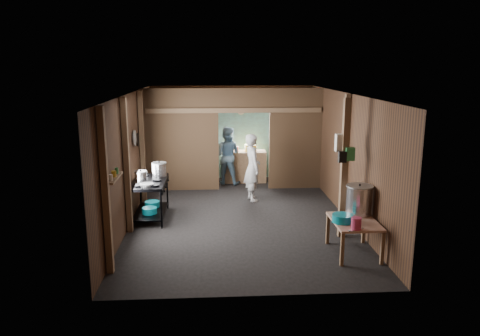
{
  "coord_description": "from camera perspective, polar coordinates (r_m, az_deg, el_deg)",
  "views": [
    {
      "loc": [
        -0.57,
        -9.38,
        3.2
      ],
      "look_at": [
        0.0,
        -0.2,
        1.1
      ],
      "focal_mm": 34.42,
      "sensor_mm": 36.0,
      "label": 1
    }
  ],
  "objects": [
    {
      "name": "bag_black",
      "position": [
        8.5,
        12.57,
        1.36
      ],
      "size": [
        0.14,
        0.1,
        0.2
      ],
      "primitive_type": "cube",
      "color": "black",
      "rests_on": "post_free"
    },
    {
      "name": "partition_header",
      "position": [
        11.65,
        0.51,
        8.42
      ],
      "size": [
        1.3,
        0.1,
        0.6
      ],
      "primitive_type": "cube",
      "color": "#3F2E1B",
      "rests_on": "wall_back"
    },
    {
      "name": "post_free",
      "position": [
        8.65,
        12.79,
        -0.16
      ],
      "size": [
        0.12,
        0.12,
        2.6
      ],
      "primitive_type": "cube",
      "color": "olive",
      "rests_on": "floor"
    },
    {
      "name": "floor",
      "position": [
        9.93,
        -0.07,
        -5.94
      ],
      "size": [
        4.5,
        7.0,
        0.0
      ],
      "primitive_type": "cube",
      "color": "black",
      "rests_on": "ground"
    },
    {
      "name": "post_right",
      "position": [
        9.77,
        12.87,
        1.32
      ],
      "size": [
        0.1,
        0.12,
        2.6
      ],
      "primitive_type": "cube",
      "color": "olive",
      "rests_on": "floor"
    },
    {
      "name": "turquoise_panel",
      "position": [
        12.98,
        -0.99,
        4.21
      ],
      "size": [
        4.4,
        0.06,
        2.5
      ],
      "primitive_type": "cube",
      "color": "#74CAC4",
      "rests_on": "wall_back"
    },
    {
      "name": "blue_tub_back",
      "position": [
        10.16,
        -10.84,
        -4.43
      ],
      "size": [
        0.32,
        0.32,
        0.13
      ],
      "primitive_type": "cylinder",
      "color": "#0B8D9E",
      "rests_on": "gas_range"
    },
    {
      "name": "ceiling",
      "position": [
        9.42,
        -0.08,
        9.21
      ],
      "size": [
        4.5,
        7.0,
        0.0
      ],
      "primitive_type": "cube",
      "color": "#4B4B4A",
      "rests_on": "ground"
    },
    {
      "name": "bag_green",
      "position": [
        8.55,
        13.45,
        1.72
      ],
      "size": [
        0.16,
        0.12,
        0.24
      ],
      "primitive_type": "cube",
      "color": "#308C45",
      "rests_on": "post_free"
    },
    {
      "name": "partition_left",
      "position": [
        11.76,
        -7.19,
        3.46
      ],
      "size": [
        1.85,
        0.1,
        2.6
      ],
      "primitive_type": "cube",
      "color": "#3F2E1B",
      "rests_on": "floor"
    },
    {
      "name": "red_cup",
      "position": [
        12.56,
        -0.46,
        2.39
      ],
      "size": [
        0.12,
        0.12,
        0.14
      ],
      "primitive_type": "cylinder",
      "color": "#AD2C20",
      "rests_on": "back_counter"
    },
    {
      "name": "back_counter",
      "position": [
        12.67,
        0.48,
        0.2
      ],
      "size": [
        1.2,
        0.5,
        0.85
      ],
      "primitive_type": "cube",
      "color": "olive",
      "rests_on": "floor"
    },
    {
      "name": "partition_right",
      "position": [
        11.93,
        6.87,
        3.6
      ],
      "size": [
        1.35,
        0.1,
        2.6
      ],
      "primitive_type": "cube",
      "color": "#3F2E1B",
      "rests_on": "floor"
    },
    {
      "name": "stove_pot_large",
      "position": [
        10.05,
        -9.97,
        -0.22
      ],
      "size": [
        0.38,
        0.38,
        0.32
      ],
      "primitive_type": null,
      "rotation": [
        0.0,
        0.0,
        0.22
      ],
      "color": "silver",
      "rests_on": "gas_range"
    },
    {
      "name": "bag_white",
      "position": [
        8.62,
        12.48,
        3.07
      ],
      "size": [
        0.22,
        0.15,
        0.32
      ],
      "primitive_type": "cube",
      "color": "silver",
      "rests_on": "post_free"
    },
    {
      "name": "wall_front",
      "position": [
        6.21,
        1.88,
        -4.96
      ],
      "size": [
        4.5,
        0.0,
        2.6
      ],
      "primitive_type": "cube",
      "color": "#502F1A",
      "rests_on": "ground"
    },
    {
      "name": "wall_back",
      "position": [
        13.03,
        -1.0,
        4.47
      ],
      "size": [
        4.5,
        0.0,
        2.6
      ],
      "primitive_type": "cube",
      "color": "#502F1A",
      "rests_on": "ground"
    },
    {
      "name": "pan_lid_small",
      "position": [
        10.45,
        -12.56,
        3.46
      ],
      "size": [
        0.03,
        0.3,
        0.3
      ],
      "primitive_type": "cylinder",
      "rotation": [
        0.0,
        1.57,
        0.0
      ],
      "color": "black",
      "rests_on": "wall_left"
    },
    {
      "name": "yellow_tub",
      "position": [
        12.58,
        1.33,
        2.51
      ],
      "size": [
        0.33,
        0.33,
        0.18
      ],
      "primitive_type": "cylinder",
      "color": "gold",
      "rests_on": "back_counter"
    },
    {
      "name": "pink_bucket",
      "position": [
        7.64,
        14.21,
        -6.68
      ],
      "size": [
        0.2,
        0.2,
        0.2
      ],
      "primitive_type": "cylinder",
      "rotation": [
        0.0,
        0.0,
        -0.28
      ],
      "color": "#B73157",
      "rests_on": "prep_table"
    },
    {
      "name": "wall_shelf",
      "position": [
        7.67,
        -15.35,
        -1.18
      ],
      "size": [
        0.14,
        0.8,
        0.03
      ],
      "primitive_type": "cube",
      "color": "olive",
      "rests_on": "wall_left"
    },
    {
      "name": "knife",
      "position": [
        7.64,
        14.18,
        -7.43
      ],
      "size": [
        0.29,
        0.15,
        0.01
      ],
      "primitive_type": "cube",
      "rotation": [
        0.0,
        0.0,
        0.41
      ],
      "color": "silver",
      "rests_on": "prep_table"
    },
    {
      "name": "blue_tub_front",
      "position": [
        9.74,
        -11.15,
        -5.19
      ],
      "size": [
        0.31,
        0.31,
        0.13
      ],
      "primitive_type": "cylinder",
      "color": "#0B8D9E",
      "rests_on": "gas_range"
    },
    {
      "name": "stove_pot_med",
      "position": [
        9.74,
        -12.2,
        -1.02
      ],
      "size": [
        0.3,
        0.3,
        0.23
      ],
      "primitive_type": null,
      "rotation": [
        0.0,
        0.0,
        0.11
      ],
      "color": "silver",
      "rests_on": "gas_range"
    },
    {
      "name": "frying_pan",
      "position": [
        9.34,
        -11.5,
        -2.03
      ],
      "size": [
        0.39,
        0.55,
        0.07
      ],
      "primitive_type": null,
      "rotation": [
        0.0,
        0.0,
        0.25
      ],
      "color": "gray",
      "rests_on": "gas_range"
    },
    {
      "name": "pan_lid_big",
      "position": [
        10.04,
        -12.93,
        3.65
      ],
      "size": [
        0.03,
        0.34,
        0.34
      ],
      "primitive_type": "cylinder",
      "rotation": [
        0.0,
        1.57,
        0.0
      ],
      "color": "gray",
      "rests_on": "wall_left"
    },
    {
      "name": "cross_beam",
      "position": [
        11.6,
        -0.72,
        7.16
      ],
      "size": [
        4.4,
        0.12,
        0.12
      ],
      "primitive_type": "cube",
      "color": "olive",
      "rests_on": "wall_left"
    },
    {
      "name": "post_left_a",
      "position": [
        7.23,
        -16.32,
        -2.91
      ],
      "size": [
        0.1,
        0.12,
        2.6
      ],
      "primitive_type": "cube",
      "color": "olive",
      "rests_on": "floor"
    },
    {
      "name": "post_left_c",
      "position": [
        10.87,
        -12.02,
        2.51
      ],
      "size": [
        0.1,
        0.12,
        2.6
      ],
      "primitive_type": "cube",
      "color": "olive",
      "rests_on": "floor"
    },
    {
      "name": "wall_left",
      "position": [
        9.72,
        -13.44,
        1.23
      ],
      "size": [
        0.0,
        7.0,
        2.6
      ],
      "primitive_type": "cube",
      "color": "#502F1A",
      "rests_on": "ground"
    },
    {
      "name": "worker_back",
      "position": [
        12.38,
        -1.64,
        1.55
      ],
      "size": [
        0.89,
        0.78,
        1.55
      ],
      "primitive_type": "imported",
      "rotation": [
        0.0,
        0.0,
        2.84
      ],
      "color": "#6488A1",
      "rests_on": "floor"
    },
    {
      "name": "jar_yellow",
      "position": [
        7.65,
        -15.38,
        -0.71
      ],
      "size": [
        0.08,
        0.08,
        0.1
      ],
      "primitive_type": "cylinder",
      "color": "gold",
      "rests_on": "wall_shelf"
    },
    {
      "name": "gas_range",
      "position": [
        9.84,
        -11.08,
        -3.87
      ],
      "size": [
        0.71,
        1.39,
        0.82
      ],
      "primitive_type": null,
      "color": "black",
      "rests_on": "floor"
    },
    {
      "name": "wall_clock",
      "position": [
        12.88,
        0.12,
        7.06
      ],
      "size": [
        0.2,
        0.03,
        0.2
      ],
      "primitive_type": "cylinder",
      "rotation": [
        1.57,
        0.0,
        0.0
      ],
      "color": "silver",
      "rests_on": "wall_back"
    },
    {
      "name": "stock_pot",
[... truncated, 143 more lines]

